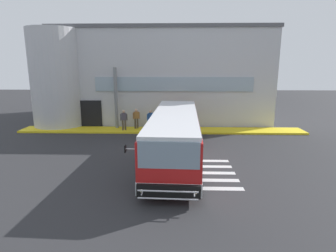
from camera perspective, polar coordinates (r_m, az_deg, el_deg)
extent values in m
cube|color=#2B2B2D|center=(17.98, -2.17, -4.69)|extent=(80.00, 90.00, 0.02)
cube|color=silver|center=(12.36, 5.49, -12.91)|extent=(4.40, 0.36, 0.01)
cube|color=silver|center=(13.17, 5.23, -11.23)|extent=(4.40, 0.36, 0.01)
cube|color=silver|center=(14.00, 5.01, -9.76)|extent=(4.40, 0.36, 0.01)
cube|color=silver|center=(14.84, 4.81, -8.44)|extent=(4.40, 0.36, 0.01)
cube|color=silver|center=(15.68, 4.63, -7.27)|extent=(4.40, 0.36, 0.01)
cube|color=#B7B7BC|center=(29.18, -0.68, 10.30)|extent=(19.36, 12.00, 8.38)
cube|color=#56565B|center=(29.34, -0.70, 18.80)|extent=(19.56, 12.20, 0.30)
cylinder|color=#B7B7BC|center=(25.83, -22.28, 9.11)|extent=(4.40, 4.40, 8.38)
cube|color=black|center=(24.57, -15.80, 2.41)|extent=(1.80, 0.16, 2.40)
cube|color=#8C9EAD|center=(23.15, 1.23, 8.77)|extent=(13.36, 0.10, 1.20)
cube|color=yellow|center=(22.58, -1.38, -0.89)|extent=(23.36, 2.00, 0.15)
cylinder|color=slate|center=(23.24, -10.90, 5.80)|extent=(0.28, 0.28, 5.06)
cube|color=red|center=(15.62, 1.45, -1.86)|extent=(2.98, 11.11, 2.15)
cube|color=silver|center=(15.84, 1.43, -4.67)|extent=(3.02, 11.15, 0.55)
cube|color=silver|center=(15.37, 1.47, 2.39)|extent=(2.87, 10.91, 0.20)
cube|color=gray|center=(10.22, 0.16, -6.15)|extent=(2.35, 0.21, 1.05)
cube|color=gray|center=(15.80, 6.20, 0.10)|extent=(0.42, 9.81, 0.95)
cube|color=gray|center=(15.90, -3.16, 0.23)|extent=(0.42, 9.81, 0.95)
cube|color=black|center=(10.11, 0.16, -4.25)|extent=(2.15, 0.18, 0.28)
cube|color=black|center=(10.63, 0.10, -13.53)|extent=(2.46, 0.30, 0.52)
sphere|color=beige|center=(10.57, 5.80, -13.62)|extent=(0.18, 0.18, 0.18)
sphere|color=beige|center=(10.69, -5.55, -13.30)|extent=(0.18, 0.18, 0.18)
cylinder|color=#B7B7BF|center=(10.56, -7.93, -4.80)|extent=(0.40, 0.07, 0.05)
cube|color=black|center=(10.60, -8.99, -4.77)|extent=(0.05, 0.20, 0.28)
cylinder|color=black|center=(12.39, 6.21, -10.35)|extent=(0.34, 1.01, 1.00)
cylinder|color=black|center=(12.51, -4.79, -10.09)|extent=(0.34, 1.01, 1.00)
cylinder|color=black|center=(18.09, 5.47, -2.95)|extent=(0.34, 1.01, 1.00)
cylinder|color=black|center=(18.17, -1.96, -2.83)|extent=(0.34, 1.01, 1.00)
cylinder|color=black|center=(19.34, 5.37, -1.93)|extent=(0.34, 1.01, 1.00)
cylinder|color=black|center=(19.42, -1.58, -1.82)|extent=(0.34, 1.01, 1.00)
cylinder|color=#B7B7BF|center=(10.36, -0.04, -15.07)|extent=(2.25, 0.15, 0.06)
cylinder|color=#B7B7BF|center=(10.22, -0.04, -13.58)|extent=(2.25, 0.15, 0.06)
cylinder|color=#B7B7BF|center=(10.45, 5.54, -13.93)|extent=(0.07, 0.50, 0.05)
cylinder|color=#B7B7BF|center=(10.57, -5.39, -13.62)|extent=(0.07, 0.50, 0.05)
cylinder|color=#4C4233|center=(22.47, -8.96, 0.20)|extent=(0.15, 0.15, 0.85)
cylinder|color=#4C4233|center=(22.46, -9.47, 0.17)|extent=(0.15, 0.15, 0.85)
cube|color=#4C4751|center=(22.33, -9.28, 1.98)|extent=(0.42, 0.31, 0.58)
sphere|color=tan|center=(22.26, -9.32, 3.04)|extent=(0.23, 0.23, 0.23)
cylinder|color=#4C4751|center=(22.36, -8.64, 1.88)|extent=(0.09, 0.09, 0.55)
cylinder|color=#4C4751|center=(22.32, -9.92, 1.82)|extent=(0.09, 0.09, 0.55)
cylinder|color=#4C4233|center=(23.02, -6.42, 0.56)|extent=(0.15, 0.15, 0.85)
cylinder|color=#4C4233|center=(22.96, -6.89, 0.52)|extent=(0.15, 0.15, 0.85)
cube|color=#996633|center=(22.85, -6.70, 2.30)|extent=(0.44, 0.36, 0.58)
sphere|color=tan|center=(22.78, -6.73, 3.34)|extent=(0.23, 0.23, 0.23)
cylinder|color=#996633|center=(22.93, -6.10, 2.22)|extent=(0.09, 0.09, 0.55)
cylinder|color=#996633|center=(22.79, -7.30, 2.13)|extent=(0.09, 0.09, 0.55)
cube|color=navy|center=(23.02, -6.82, 2.32)|extent=(0.35, 0.29, 0.44)
cylinder|color=#1E2338|center=(22.21, -3.41, 0.19)|extent=(0.15, 0.15, 0.85)
cylinder|color=#1E2338|center=(22.17, -3.92, 0.16)|extent=(0.15, 0.15, 0.85)
cube|color=#2659A5|center=(22.05, -3.69, 1.99)|extent=(0.43, 0.32, 0.58)
sphere|color=tan|center=(21.98, -3.71, 3.06)|extent=(0.23, 0.23, 0.23)
cylinder|color=#2659A5|center=(22.11, -3.05, 1.89)|extent=(0.09, 0.09, 0.55)
cylinder|color=#2659A5|center=(22.02, -4.33, 1.83)|extent=(0.09, 0.09, 0.55)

